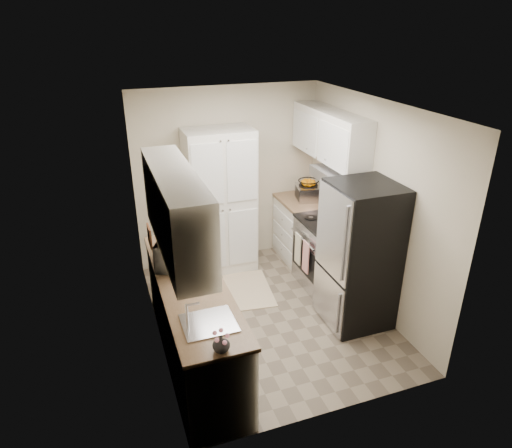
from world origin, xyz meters
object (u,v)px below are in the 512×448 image
pantry_cabinet (220,202)px  electric_range (327,253)px  refrigerator (359,256)px  toaster_oven (307,193)px  microwave (179,250)px  wine_bottle (162,237)px

pantry_cabinet → electric_range: size_ratio=1.77×
electric_range → refrigerator: (-0.03, -0.80, 0.37)m
refrigerator → electric_range: bearing=87.5°
electric_range → toaster_oven: 0.98m
electric_range → microwave: size_ratio=2.02×
pantry_cabinet → toaster_oven: (1.24, -0.11, 0.02)m
toaster_oven → microwave: bearing=-136.8°
wine_bottle → toaster_oven: 2.33m
wine_bottle → toaster_oven: bearing=20.7°
electric_range → microwave: bearing=-168.4°
pantry_cabinet → microwave: 1.57m
pantry_cabinet → microwave: (-0.82, -1.34, 0.07)m
electric_range → microwave: 2.12m
electric_range → refrigerator: refrigerator is taller
pantry_cabinet → refrigerator: pantry_cabinet is taller
refrigerator → pantry_cabinet: bearing=123.5°
electric_range → microwave: (-1.99, -0.41, 0.60)m
refrigerator → microwave: bearing=168.8°
pantry_cabinet → wine_bottle: (-0.94, -0.94, 0.06)m
microwave → wine_bottle: bearing=41.4°
refrigerator → wine_bottle: (-2.08, 0.79, 0.21)m
refrigerator → wine_bottle: size_ratio=6.09×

